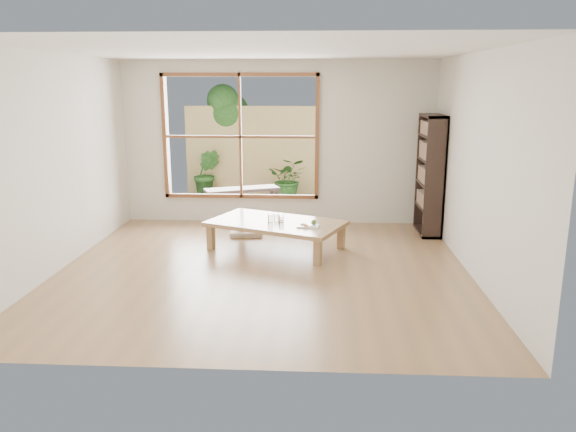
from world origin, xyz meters
name	(u,v)px	position (x,y,z in m)	size (l,w,h in m)	color
ground	(264,269)	(0.00, 0.00, 0.00)	(5.00, 5.00, 0.00)	#8F6C47
low_table	(276,225)	(0.09, 0.88, 0.34)	(2.03, 1.62, 0.39)	#AF8055
floor_cushion	(247,232)	(-0.41, 1.63, 0.03)	(0.48, 0.48, 0.07)	white
bookshelf	(430,175)	(2.34, 1.88, 0.90)	(0.29, 0.81, 1.79)	black
glass_tall	(270,218)	(0.02, 0.81, 0.45)	(0.07, 0.07, 0.12)	silver
glass_mid	(281,219)	(0.16, 0.84, 0.44)	(0.07, 0.07, 0.09)	silver
glass_short	(281,217)	(0.14, 0.96, 0.43)	(0.06, 0.06, 0.08)	silver
glass_small	(276,217)	(0.08, 0.97, 0.43)	(0.07, 0.07, 0.09)	silver
food_tray	(309,225)	(0.55, 0.62, 0.41)	(0.30, 0.23, 0.09)	white
deck	(250,206)	(-0.60, 3.56, 0.00)	(2.80, 2.00, 0.05)	#332A25
garden_bench	(242,191)	(-0.69, 3.10, 0.38)	(1.34, 0.86, 0.41)	black
bamboo_fence	(256,152)	(-0.60, 4.56, 0.90)	(2.80, 0.06, 1.80)	#DCBA70
shrub_right	(288,179)	(0.08, 4.12, 0.43)	(0.74, 0.64, 0.82)	#386A27
shrub_left	(207,173)	(-1.55, 4.28, 0.50)	(0.52, 0.42, 0.95)	#386A27
garden_tree	(224,114)	(-1.28, 4.86, 1.63)	(1.04, 0.85, 2.22)	#4C3D2D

